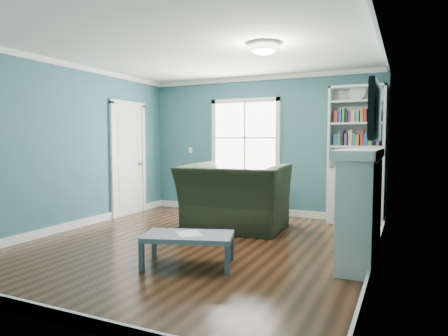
% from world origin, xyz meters
% --- Properties ---
extents(floor, '(5.00, 5.00, 0.00)m').
position_xyz_m(floor, '(0.00, 0.00, 0.00)').
color(floor, black).
rests_on(floor, ground).
extents(room_walls, '(5.00, 5.00, 5.00)m').
position_xyz_m(room_walls, '(0.00, 0.00, 1.58)').
color(room_walls, '#2D6467').
rests_on(room_walls, ground).
extents(trim, '(4.50, 5.00, 2.60)m').
position_xyz_m(trim, '(0.00, 0.00, 1.24)').
color(trim, white).
rests_on(trim, ground).
extents(window, '(1.40, 0.06, 1.50)m').
position_xyz_m(window, '(-0.30, 2.49, 1.45)').
color(window, white).
rests_on(window, room_walls).
extents(bookshelf, '(0.90, 0.35, 2.31)m').
position_xyz_m(bookshelf, '(1.77, 2.30, 0.92)').
color(bookshelf, silver).
rests_on(bookshelf, ground).
extents(fireplace, '(0.44, 1.58, 1.30)m').
position_xyz_m(fireplace, '(2.08, 0.20, 0.64)').
color(fireplace, black).
rests_on(fireplace, ground).
extents(tv, '(0.06, 1.10, 0.65)m').
position_xyz_m(tv, '(2.20, 0.20, 1.72)').
color(tv, black).
rests_on(tv, fireplace).
extents(door, '(0.12, 0.98, 2.17)m').
position_xyz_m(door, '(-2.22, 1.40, 1.07)').
color(door, silver).
rests_on(door, ground).
extents(ceiling_fixture, '(0.38, 0.38, 0.15)m').
position_xyz_m(ceiling_fixture, '(0.90, 0.10, 2.55)').
color(ceiling_fixture, white).
rests_on(ceiling_fixture, room_walls).
extents(light_switch, '(0.08, 0.01, 0.12)m').
position_xyz_m(light_switch, '(-1.50, 2.48, 1.20)').
color(light_switch, white).
rests_on(light_switch, room_walls).
extents(recliner, '(1.64, 1.14, 1.37)m').
position_xyz_m(recliner, '(0.09, 1.09, 0.68)').
color(recliner, black).
rests_on(recliner, ground).
extents(coffee_table, '(1.10, 0.82, 0.36)m').
position_xyz_m(coffee_table, '(0.34, -0.82, 0.31)').
color(coffee_table, '#485056').
rests_on(coffee_table, ground).
extents(paper_sheet, '(0.40, 0.40, 0.00)m').
position_xyz_m(paper_sheet, '(0.35, -0.81, 0.36)').
color(paper_sheet, white).
rests_on(paper_sheet, coffee_table).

